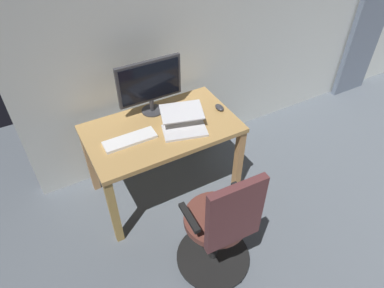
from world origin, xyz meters
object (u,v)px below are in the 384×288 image
Objects in this scene: desk at (162,137)px; office_chair at (221,229)px; computer_monitor at (150,83)px; computer_mouse at (219,107)px; computer_keyboard at (130,140)px; laptop at (184,124)px.

office_chair is at bearing 89.87° from desk.
computer_monitor is 5.38× the size of computer_mouse.
laptop reaches higher than computer_keyboard.
computer_keyboard is at bearing 1.60° from computer_mouse.
computer_keyboard is at bearing 109.88° from office_chair.
laptop is (-0.15, 0.10, 0.15)m from desk.
computer_keyboard is 4.05× the size of computer_mouse.
computer_keyboard is (0.28, 0.04, 0.11)m from desk.
office_chair reaches higher than computer_mouse.
desk is 0.44m from computer_monitor.
computer_mouse reaches higher than desk.
desk is 0.92m from office_chair.
computer_mouse is (-0.51, 0.25, -0.25)m from computer_monitor.
office_chair reaches higher than laptop.
computer_monitor is 1.33× the size of computer_keyboard.
computer_keyboard is (0.28, -0.87, 0.25)m from office_chair.
computer_monitor is (-0.02, -0.24, 0.37)m from desk.
office_chair reaches higher than desk.
computer_keyboard is 0.82m from computer_mouse.
desk is 0.55m from computer_mouse.
office_chair is at bearing 95.22° from laptop.
laptop is 4.05× the size of computer_mouse.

